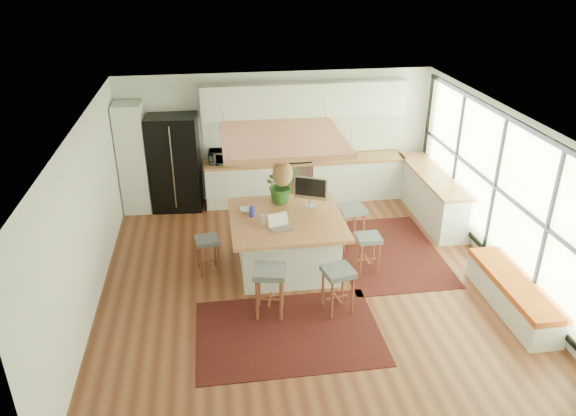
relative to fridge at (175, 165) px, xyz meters
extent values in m
plane|color=#5C2A1A|center=(2.13, -3.20, -0.93)|extent=(7.00, 7.00, 0.00)
plane|color=white|center=(2.13, -3.20, 1.78)|extent=(7.00, 7.00, 0.00)
plane|color=white|center=(2.13, 0.30, 0.42)|extent=(6.50, 0.00, 6.50)
plane|color=white|center=(2.13, -6.70, 0.42)|extent=(6.50, 0.00, 6.50)
plane|color=white|center=(-1.12, -3.20, 0.42)|extent=(0.00, 7.00, 7.00)
plane|color=white|center=(5.38, -3.20, 0.42)|extent=(0.00, 7.00, 7.00)
cube|color=silver|center=(-0.82, -0.02, 0.20)|extent=(0.55, 0.60, 2.25)
cube|color=silver|center=(2.68, -0.02, -0.49)|extent=(4.20, 0.60, 0.88)
cube|color=#A45E3A|center=(2.68, -0.02, -0.03)|extent=(4.24, 0.64, 0.05)
cube|color=white|center=(2.68, 0.28, 0.43)|extent=(4.20, 0.02, 0.80)
cube|color=silver|center=(2.68, 0.12, 1.22)|extent=(4.20, 0.34, 0.70)
cube|color=silver|center=(5.06, -1.20, -0.49)|extent=(0.60, 2.50, 0.88)
cube|color=#A45E3A|center=(5.06, -1.20, -0.03)|extent=(0.64, 2.54, 0.05)
cube|color=black|center=(1.68, -4.49, -0.92)|extent=(2.60, 1.80, 0.01)
cube|color=black|center=(3.76, -2.51, -0.92)|extent=(1.80, 2.60, 0.01)
imported|color=#A5A5AA|center=(0.94, -0.01, 0.17)|extent=(0.53, 0.34, 0.33)
imported|color=#1E4C19|center=(1.91, -2.08, 0.26)|extent=(0.69, 0.74, 0.50)
imported|color=white|center=(1.28, -2.40, 0.03)|extent=(0.24, 0.24, 0.06)
cylinder|color=#3034C3|center=(1.35, -2.60, 0.10)|extent=(0.07, 0.07, 0.19)
cylinder|color=silver|center=(1.50, -2.85, 0.10)|extent=(0.07, 0.07, 0.19)
camera|label=1|loc=(0.77, -10.63, 4.01)|focal=33.97mm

